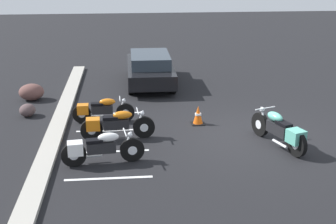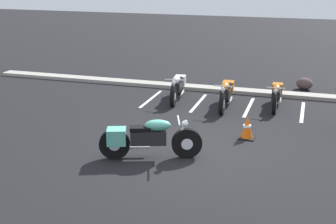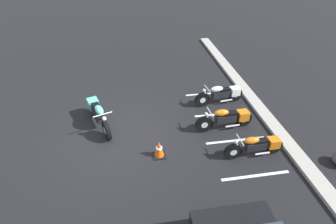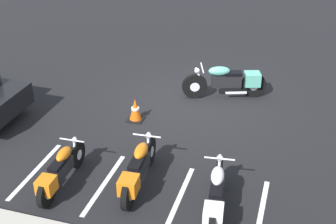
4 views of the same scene
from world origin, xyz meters
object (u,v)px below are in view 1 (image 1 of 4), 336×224
Objects in this scene: landscape_rock_0 at (27,110)px; landscape_rock_1 at (31,92)px; motorcycle_teal_featured at (280,130)px; parked_bike_1 at (114,125)px; parked_bike_2 at (100,110)px; car_black at (150,68)px; traffic_cone at (198,116)px; parked_bike_0 at (99,148)px.

landscape_rock_0 is 1.83m from landscape_rock_1.
motorcycle_teal_featured is at bearing -123.76° from landscape_rock_1.
parked_bike_1 is 3.67m from landscape_rock_0.
motorcycle_teal_featured reaches higher than parked_bike_1.
parked_bike_2 is 0.45× the size of car_black.
parked_bike_2 is at bearing 44.30° from motorcycle_teal_featured.
parked_bike_2 is at bearing -134.98° from landscape_rock_1.
parked_bike_1 reaches higher than landscape_rock_0.
parked_bike_2 is (2.49, 5.01, -0.08)m from motorcycle_teal_featured.
landscape_rock_1 is at bearing 61.46° from traffic_cone.
parked_bike_1 is 1.09× the size of parked_bike_2.
motorcycle_teal_featured reaches higher than landscape_rock_0.
landscape_rock_1 is at bearing 36.95° from motorcycle_teal_featured.
parked_bike_1 is 1.56m from parked_bike_2.
parked_bike_0 reaches higher than traffic_cone.
parked_bike_2 is (1.49, 0.45, -0.04)m from parked_bike_1.
car_black reaches higher than motorcycle_teal_featured.
car_black is (5.82, -1.37, 0.23)m from parked_bike_1.
motorcycle_teal_featured is at bearing -27.87° from parked_bike_2.
parked_bike_0 is 4.67m from landscape_rock_0.
parked_bike_0 is 7.67m from car_black.
parked_bike_2 is at bearing 81.22° from traffic_cone.
traffic_cone is at bearing 24.96° from motorcycle_teal_featured.
parked_bike_2 is at bearing 103.55° from parked_bike_1.
landscape_rock_0 is 5.60m from traffic_cone.
parked_bike_1 is at bearing -143.27° from landscape_rock_1.
landscape_rock_0 is 0.96× the size of traffic_cone.
motorcycle_teal_featured is 1.07× the size of parked_bike_0.
landscape_rock_1 is at bearing 5.82° from landscape_rock_0.
motorcycle_teal_featured is 7.53m from car_black.
car_black is 4.81× the size of landscape_rock_1.
traffic_cone is (2.02, 1.96, -0.21)m from motorcycle_teal_featured.
car_black reaches higher than traffic_cone.
landscape_rock_0 is at bearing 160.58° from parked_bike_2.
parked_bike_2 is (3.15, 0.10, -0.03)m from parked_bike_0.
parked_bike_2 is 2.18× the size of landscape_rock_1.
car_black is at bearing 14.31° from traffic_cone.
parked_bike_1 reaches higher than landscape_rock_1.
car_black reaches higher than parked_bike_0.
parked_bike_2 is at bearing 84.64° from parked_bike_0.
landscape_rock_0 is (2.28, 2.87, -0.24)m from parked_bike_1.
motorcycle_teal_featured is 4.66m from parked_bike_1.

